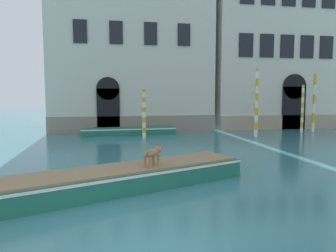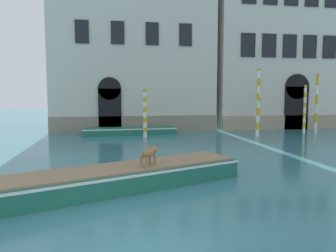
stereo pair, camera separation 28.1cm
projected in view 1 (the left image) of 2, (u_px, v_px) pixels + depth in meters
palazzo_left at (130, 19)px, 26.90m from camera, size 12.73×6.13×18.18m
palazzo_right at (270, 19)px, 29.11m from camera, size 11.07×6.13×19.22m
boat_foreground at (115, 179)px, 10.03m from camera, size 8.94×4.94×0.69m
dog_on_deck at (153, 153)px, 10.33m from camera, size 0.66×0.76×0.62m
boat_moored_near_palazzo at (129, 131)px, 23.53m from camera, size 6.70×1.63×0.50m
mooring_pole_0 at (257, 103)px, 22.03m from camera, size 0.21×0.21×4.65m
mooring_pole_1 at (257, 108)px, 24.36m from camera, size 0.20×0.20×3.77m
mooring_pole_2 at (314, 102)px, 25.14m from camera, size 0.22×0.22×4.51m
mooring_pole_3 at (302, 109)px, 24.82m from camera, size 0.21×0.21×3.59m
mooring_pole_4 at (256, 109)px, 23.36m from camera, size 0.25×0.25×3.69m
mooring_pole_5 at (144, 113)px, 21.84m from camera, size 0.26×0.26×3.31m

